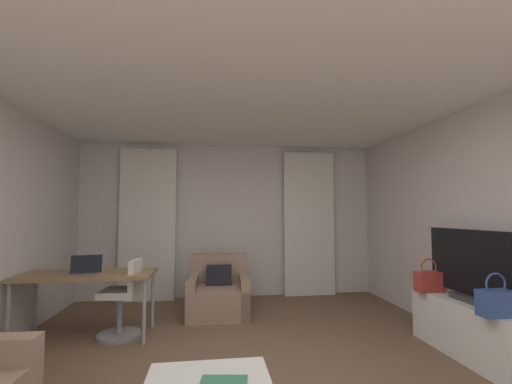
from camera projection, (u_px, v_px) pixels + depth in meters
wall_window at (231, 220)px, 5.73m from camera, size 5.12×0.06×2.60m
ceiling at (253, 72)px, 2.83m from camera, size 5.12×6.12×0.06m
curtain_left_panel at (148, 224)px, 5.41m from camera, size 0.90×0.06×2.50m
curtain_right_panel at (309, 223)px, 5.79m from camera, size 0.90×0.06×2.50m
armchair at (219, 295)px, 4.65m from camera, size 0.87×0.88×0.80m
desk at (88, 278)px, 3.79m from camera, size 1.46×0.64×0.73m
desk_chair at (123, 302)px, 3.80m from camera, size 0.48×0.48×0.88m
laptop at (87, 269)px, 3.76m from camera, size 0.36×0.30×0.22m
magazine_open at (223, 384)px, 1.92m from camera, size 0.31×0.24×0.01m
tv_console at (472, 329)px, 3.26m from camera, size 0.44×1.26×0.55m
tv_flatscreen at (469, 267)px, 3.29m from camera, size 0.20×1.07×0.71m
handbag_primary at (429, 281)px, 3.68m from camera, size 0.30×0.14×0.37m
handbag_secondary at (497, 302)px, 2.79m from camera, size 0.30×0.14×0.37m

